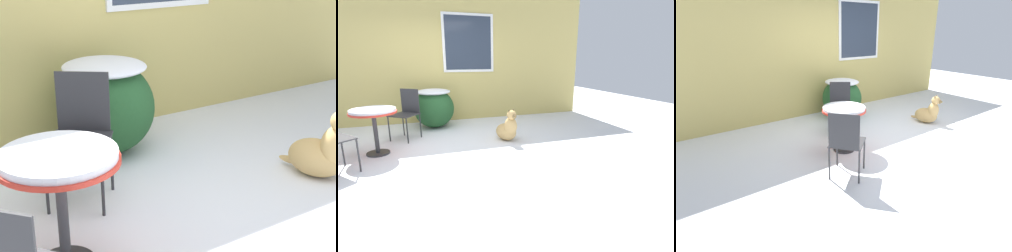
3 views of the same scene
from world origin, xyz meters
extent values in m
plane|color=white|center=(0.00, 0.00, 0.00)|extent=(16.00, 16.00, 0.00)
ellipsoid|color=#235128|center=(-0.03, 1.60, 0.44)|extent=(0.89, 0.94, 0.88)
ellipsoid|color=white|center=(-0.03, 1.60, 0.82)|extent=(0.75, 0.80, 0.12)
cylinder|color=#2D2D30|center=(-1.07, 0.10, 0.36)|extent=(0.07, 0.07, 0.66)
cylinder|color=red|center=(-1.07, 0.10, 0.70)|extent=(0.72, 0.72, 0.03)
cylinder|color=white|center=(-1.07, 0.10, 0.74)|extent=(0.69, 0.69, 0.04)
cube|color=#2D2D30|center=(-0.65, 0.81, 0.49)|extent=(0.62, 0.62, 0.02)
cube|color=#2D2D30|center=(-0.52, 0.98, 0.73)|extent=(0.34, 0.25, 0.47)
cylinder|color=#2D2D30|center=(-0.93, 0.77, 0.24)|extent=(0.02, 0.02, 0.48)
cylinder|color=#2D2D30|center=(-0.60, 0.53, 0.24)|extent=(0.02, 0.02, 0.48)
cylinder|color=#2D2D30|center=(-0.69, 1.10, 0.24)|extent=(0.02, 0.02, 0.48)
cylinder|color=#2D2D30|center=(-0.36, 0.85, 0.24)|extent=(0.02, 0.02, 0.48)
ellipsoid|color=tan|center=(1.21, 0.16, 0.16)|extent=(0.46, 0.56, 0.32)
ellipsoid|color=tan|center=(1.25, 0.02, 0.30)|extent=(0.31, 0.29, 0.35)
ellipsoid|color=tan|center=(1.14, 0.38, 0.07)|extent=(0.13, 0.24, 0.06)
camera|label=1|loc=(-2.00, -2.49, 1.91)|focal=55.00mm
camera|label=2|loc=(-0.37, -4.48, 1.56)|focal=28.00mm
camera|label=3|loc=(-3.48, -3.18, 1.97)|focal=28.00mm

